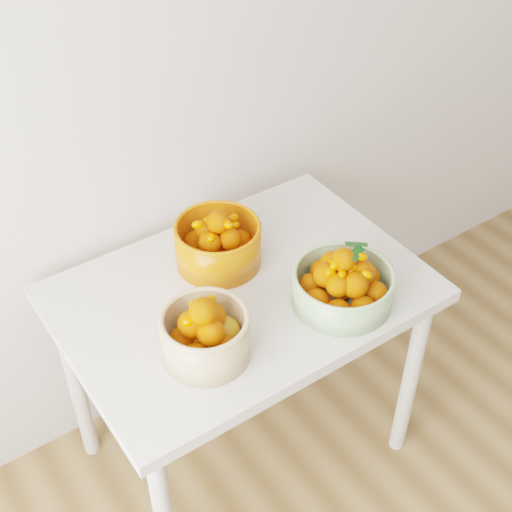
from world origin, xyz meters
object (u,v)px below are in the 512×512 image
Objects in this scene: bowl_green at (343,284)px; bowl_orange at (218,243)px; table at (242,313)px; bowl_cream at (206,334)px.

bowl_orange is at bearing 119.91° from bowl_green.
bowl_cream is at bearing -143.90° from table.
bowl_cream reaches higher than table.
bowl_orange reaches higher than bowl_green.
table is at bearing -93.56° from bowl_orange.
table is at bearing 135.55° from bowl_green.
bowl_orange is (0.01, 0.13, 0.17)m from table.
bowl_green is 1.13× the size of bowl_orange.
bowl_orange is at bearing 86.44° from table.
table is 0.32m from bowl_green.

